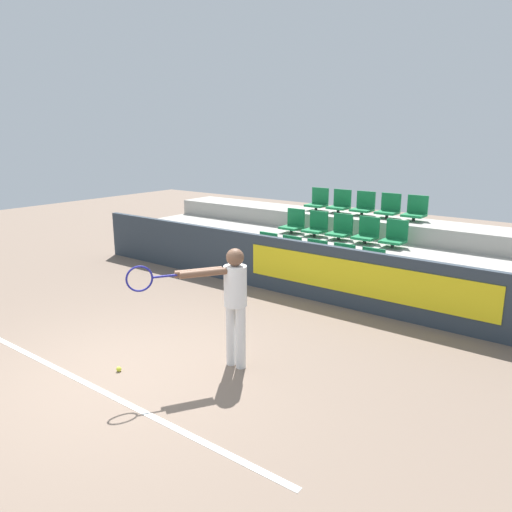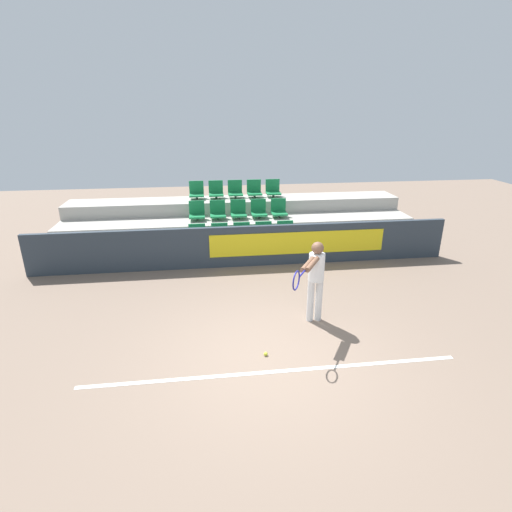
% 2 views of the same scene
% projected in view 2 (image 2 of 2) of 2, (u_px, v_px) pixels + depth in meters
% --- Properties ---
extents(ground_plane, '(30.00, 30.00, 0.00)m').
position_uv_depth(ground_plane, '(270.00, 358.00, 6.59)').
color(ground_plane, '#7A6656').
extents(court_baseline, '(5.98, 0.08, 0.01)m').
position_uv_depth(court_baseline, '(274.00, 372.00, 6.24)').
color(court_baseline, white).
rests_on(court_baseline, ground).
extents(barrier_wall, '(10.67, 0.14, 1.06)m').
position_uv_depth(barrier_wall, '(246.00, 246.00, 10.17)').
color(barrier_wall, '#2D3842').
rests_on(barrier_wall, ground).
extents(bleacher_tier_front, '(10.27, 1.07, 0.38)m').
position_uv_depth(bleacher_tier_front, '(243.00, 250.00, 10.86)').
color(bleacher_tier_front, '#ADA89E').
rests_on(bleacher_tier_front, ground).
extents(bleacher_tier_middle, '(10.27, 1.07, 0.77)m').
position_uv_depth(bleacher_tier_middle, '(239.00, 232.00, 11.78)').
color(bleacher_tier_middle, '#ADA89E').
rests_on(bleacher_tier_middle, ground).
extents(bleacher_tier_back, '(10.27, 1.07, 1.15)m').
position_uv_depth(bleacher_tier_back, '(236.00, 216.00, 12.71)').
color(bleacher_tier_back, '#ADA89E').
rests_on(bleacher_tier_back, ground).
extents(stadium_chair_0, '(0.45, 0.42, 0.54)m').
position_uv_depth(stadium_chair_0, '(197.00, 237.00, 10.69)').
color(stadium_chair_0, '#333333').
rests_on(stadium_chair_0, bleacher_tier_front).
extents(stadium_chair_1, '(0.45, 0.42, 0.54)m').
position_uv_depth(stadium_chair_1, '(220.00, 236.00, 10.77)').
color(stadium_chair_1, '#333333').
rests_on(stadium_chair_1, bleacher_tier_front).
extents(stadium_chair_2, '(0.45, 0.42, 0.54)m').
position_uv_depth(stadium_chair_2, '(242.00, 235.00, 10.84)').
color(stadium_chair_2, '#333333').
rests_on(stadium_chair_2, bleacher_tier_front).
extents(stadium_chair_3, '(0.45, 0.42, 0.54)m').
position_uv_depth(stadium_chair_3, '(264.00, 234.00, 10.91)').
color(stadium_chair_3, '#333333').
rests_on(stadium_chair_3, bleacher_tier_front).
extents(stadium_chair_4, '(0.45, 0.42, 0.54)m').
position_uv_depth(stadium_chair_4, '(286.00, 233.00, 10.98)').
color(stadium_chair_4, '#333333').
rests_on(stadium_chair_4, bleacher_tier_front).
extents(stadium_chair_5, '(0.45, 0.42, 0.54)m').
position_uv_depth(stadium_chair_5, '(197.00, 213.00, 11.55)').
color(stadium_chair_5, '#333333').
rests_on(stadium_chair_5, bleacher_tier_middle).
extents(stadium_chair_6, '(0.45, 0.42, 0.54)m').
position_uv_depth(stadium_chair_6, '(218.00, 212.00, 11.62)').
color(stadium_chair_6, '#333333').
rests_on(stadium_chair_6, bleacher_tier_middle).
extents(stadium_chair_7, '(0.45, 0.42, 0.54)m').
position_uv_depth(stadium_chair_7, '(238.00, 211.00, 11.69)').
color(stadium_chair_7, '#333333').
rests_on(stadium_chair_7, bleacher_tier_middle).
extents(stadium_chair_8, '(0.45, 0.42, 0.54)m').
position_uv_depth(stadium_chair_8, '(259.00, 211.00, 11.76)').
color(stadium_chair_8, '#333333').
rests_on(stadium_chair_8, bleacher_tier_middle).
extents(stadium_chair_9, '(0.45, 0.42, 0.54)m').
position_uv_depth(stadium_chair_9, '(279.00, 210.00, 11.84)').
color(stadium_chair_9, '#333333').
rests_on(stadium_chair_9, bleacher_tier_middle).
extents(stadium_chair_10, '(0.45, 0.42, 0.54)m').
position_uv_depth(stadium_chair_10, '(197.00, 192.00, 12.40)').
color(stadium_chair_10, '#333333').
rests_on(stadium_chair_10, bleacher_tier_back).
extents(stadium_chair_11, '(0.45, 0.42, 0.54)m').
position_uv_depth(stadium_chair_11, '(216.00, 191.00, 12.47)').
color(stadium_chair_11, '#333333').
rests_on(stadium_chair_11, bleacher_tier_back).
extents(stadium_chair_12, '(0.45, 0.42, 0.54)m').
position_uv_depth(stadium_chair_12, '(235.00, 191.00, 12.54)').
color(stadium_chair_12, '#333333').
rests_on(stadium_chair_12, bleacher_tier_back).
extents(stadium_chair_13, '(0.45, 0.42, 0.54)m').
position_uv_depth(stadium_chair_13, '(254.00, 190.00, 12.62)').
color(stadium_chair_13, '#333333').
rests_on(stadium_chair_13, bleacher_tier_back).
extents(stadium_chair_14, '(0.45, 0.42, 0.54)m').
position_uv_depth(stadium_chair_14, '(273.00, 190.00, 12.69)').
color(stadium_chair_14, '#333333').
rests_on(stadium_chair_14, bleacher_tier_back).
extents(tennis_player, '(0.86, 1.31, 1.60)m').
position_uv_depth(tennis_player, '(315.00, 275.00, 7.34)').
color(tennis_player, silver).
rests_on(tennis_player, ground).
extents(tennis_ball, '(0.07, 0.07, 0.07)m').
position_uv_depth(tennis_ball, '(266.00, 354.00, 6.64)').
color(tennis_ball, '#CCDB33').
rests_on(tennis_ball, ground).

